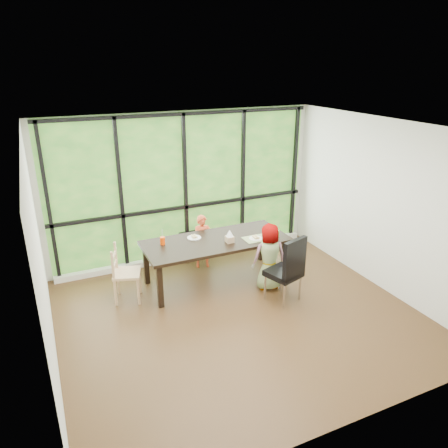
# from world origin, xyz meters

# --- Properties ---
(ground) EXTENTS (5.00, 5.00, 0.00)m
(ground) POSITION_xyz_m (0.00, 0.00, 0.00)
(ground) COLOR black
(ground) RESTS_ON ground
(back_wall) EXTENTS (5.00, 0.00, 5.00)m
(back_wall) POSITION_xyz_m (0.00, 2.25, 1.35)
(back_wall) COLOR silver
(back_wall) RESTS_ON ground
(foliage_backdrop) EXTENTS (4.80, 0.02, 2.65)m
(foliage_backdrop) POSITION_xyz_m (0.00, 2.23, 1.35)
(foliage_backdrop) COLOR #25501D
(foliage_backdrop) RESTS_ON back_wall
(window_mullions) EXTENTS (4.80, 0.06, 2.65)m
(window_mullions) POSITION_xyz_m (0.00, 2.19, 1.35)
(window_mullions) COLOR black
(window_mullions) RESTS_ON back_wall
(window_sill) EXTENTS (4.80, 0.12, 0.10)m
(window_sill) POSITION_xyz_m (0.00, 2.15, 0.05)
(window_sill) COLOR silver
(window_sill) RESTS_ON ground
(dining_table) EXTENTS (2.39, 1.07, 0.75)m
(dining_table) POSITION_xyz_m (0.12, 1.10, 0.38)
(dining_table) COLOR black
(dining_table) RESTS_ON ground
(chair_window_leather) EXTENTS (0.47, 0.47, 1.08)m
(chair_window_leather) POSITION_xyz_m (0.08, 2.09, 0.54)
(chair_window_leather) COLOR black
(chair_window_leather) RESTS_ON ground
(chair_interior_leather) EXTENTS (0.58, 0.58, 1.08)m
(chair_interior_leather) POSITION_xyz_m (0.81, 0.12, 0.54)
(chair_interior_leather) COLOR black
(chair_interior_leather) RESTS_ON ground
(chair_end_beech) EXTENTS (0.51, 0.52, 0.90)m
(chair_end_beech) POSITION_xyz_m (-1.36, 1.13, 0.45)
(chair_end_beech) COLOR tan
(chair_end_beech) RESTS_ON ground
(child_toddler) EXTENTS (0.40, 0.31, 0.97)m
(child_toddler) POSITION_xyz_m (0.12, 1.70, 0.49)
(child_toddler) COLOR #CE4723
(child_toddler) RESTS_ON ground
(child_older) EXTENTS (0.60, 0.44, 1.11)m
(child_older) POSITION_xyz_m (0.82, 0.54, 0.55)
(child_older) COLOR slate
(child_older) RESTS_ON ground
(placemat) EXTENTS (0.40, 0.29, 0.01)m
(placemat) POSITION_xyz_m (0.74, 0.88, 0.75)
(placemat) COLOR tan
(placemat) RESTS_ON dining_table
(plate_far) EXTENTS (0.23, 0.23, 0.01)m
(plate_far) POSITION_xyz_m (-0.18, 1.32, 0.76)
(plate_far) COLOR white
(plate_far) RESTS_ON dining_table
(plate_near) EXTENTS (0.22, 0.22, 0.01)m
(plate_near) POSITION_xyz_m (0.73, 0.87, 0.76)
(plate_near) COLOR white
(plate_near) RESTS_ON dining_table
(orange_cup) EXTENTS (0.08, 0.08, 0.12)m
(orange_cup) POSITION_xyz_m (-0.72, 1.29, 0.81)
(orange_cup) COLOR #F94403
(orange_cup) RESTS_ON dining_table
(green_cup) EXTENTS (0.07, 0.07, 0.11)m
(green_cup) POSITION_xyz_m (1.10, 0.81, 0.81)
(green_cup) COLOR #63D941
(green_cup) RESTS_ON dining_table
(tissue_box) EXTENTS (0.12, 0.12, 0.10)m
(tissue_box) POSITION_xyz_m (0.28, 0.93, 0.80)
(tissue_box) COLOR tan
(tissue_box) RESTS_ON dining_table
(crepe_rolls_far) EXTENTS (0.10, 0.12, 0.04)m
(crepe_rolls_far) POSITION_xyz_m (-0.18, 1.32, 0.78)
(crepe_rolls_far) COLOR tan
(crepe_rolls_far) RESTS_ON plate_far
(crepe_rolls_near) EXTENTS (0.10, 0.12, 0.04)m
(crepe_rolls_near) POSITION_xyz_m (0.73, 0.87, 0.78)
(crepe_rolls_near) COLOR tan
(crepe_rolls_near) RESTS_ON plate_near
(straw_white) EXTENTS (0.01, 0.04, 0.20)m
(straw_white) POSITION_xyz_m (-0.72, 1.29, 0.91)
(straw_white) COLOR white
(straw_white) RESTS_ON orange_cup
(straw_pink) EXTENTS (0.01, 0.04, 0.20)m
(straw_pink) POSITION_xyz_m (1.10, 0.81, 0.90)
(straw_pink) COLOR pink
(straw_pink) RESTS_ON green_cup
(tissue) EXTENTS (0.12, 0.12, 0.11)m
(tissue) POSITION_xyz_m (0.28, 0.93, 0.91)
(tissue) COLOR white
(tissue) RESTS_ON tissue_box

